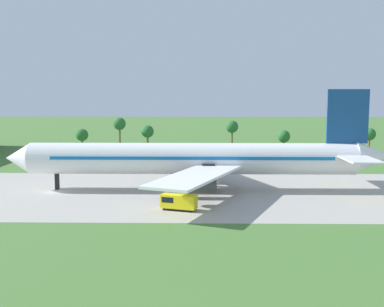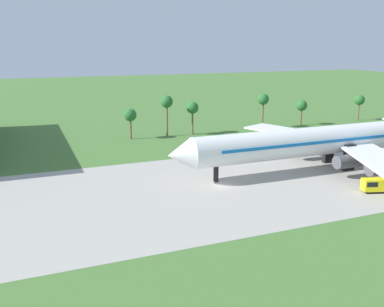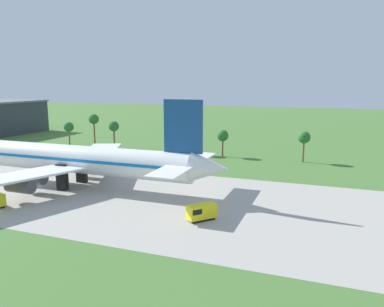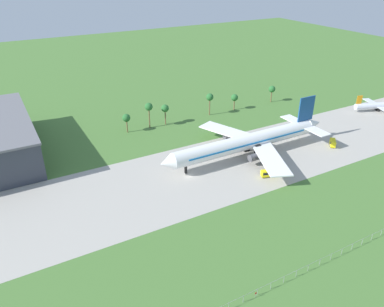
% 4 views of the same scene
% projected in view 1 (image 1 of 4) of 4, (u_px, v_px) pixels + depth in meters
% --- Properties ---
extents(ground_plane, '(600.00, 600.00, 0.00)m').
position_uv_depth(ground_plane, '(53.00, 192.00, 92.92)').
color(ground_plane, '#477233').
extents(taxiway_strip, '(320.00, 44.00, 0.02)m').
position_uv_depth(taxiway_strip, '(53.00, 192.00, 92.92)').
color(taxiway_strip, '#A8A399').
rests_on(taxiway_strip, ground_plane).
extents(jet_airliner, '(76.40, 54.08, 19.77)m').
position_uv_depth(jet_airliner, '(201.00, 159.00, 94.24)').
color(jet_airliner, white).
rests_on(jet_airliner, ground_plane).
extents(catering_van, '(6.16, 3.66, 2.60)m').
position_uv_depth(catering_van, '(178.00, 202.00, 78.31)').
color(catering_van, black).
rests_on(catering_van, ground_plane).
extents(palm_tree_row, '(86.43, 3.60, 12.02)m').
position_uv_depth(palm_tree_row, '(205.00, 132.00, 138.48)').
color(palm_tree_row, brown).
rests_on(palm_tree_row, ground_plane).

